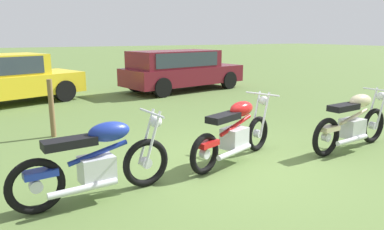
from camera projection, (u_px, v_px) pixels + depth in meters
ground_plane at (236, 166)px, 5.56m from camera, size 120.00×120.00×0.00m
motorcycle_blue at (97, 161)px, 4.36m from camera, size 2.01×0.65×1.02m
motorcycle_red at (235, 132)px, 5.69m from camera, size 1.95×1.00×1.02m
motorcycle_cream at (353, 122)px, 6.30m from camera, size 2.04×0.66×1.02m
car_burgundy at (179, 67)px, 12.90m from camera, size 4.67×2.56×1.43m
fence_post_wooden at (52, 108)px, 7.05m from camera, size 0.10×0.10×1.14m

